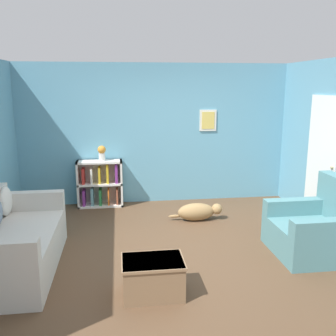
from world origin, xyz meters
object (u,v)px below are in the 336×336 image
dog (198,212)px  vase (102,152)px  couch (11,244)px  recliner_chair (317,229)px  bookshelf (100,184)px  coffee_table (153,276)px

dog → vase: bearing=148.2°
couch → recliner_chair: size_ratio=1.87×
recliner_chair → vase: bearing=140.1°
recliner_chair → vase: size_ratio=3.65×
couch → bookshelf: size_ratio=2.20×
couch → recliner_chair: (3.90, -0.05, 0.00)m
couch → dog: 2.95m
dog → recliner_chair: bearing=-47.8°
coffee_table → vase: bearing=101.4°
recliner_chair → dog: (-1.30, 1.43, -0.19)m
coffee_table → recliner_chair: bearing=17.9°
couch → coffee_table: (1.64, -0.77, -0.12)m
couch → dog: size_ratio=2.10×
couch → bookshelf: (0.96, 2.38, 0.08)m
vase → bookshelf: bearing=162.3°
vase → couch: bearing=-113.2°
recliner_chair → vase: (-2.88, 2.41, 0.67)m
recliner_chair → coffee_table: 2.37m
coffee_table → vase: (-0.63, 3.14, 0.80)m
couch → bookshelf: bearing=68.1°
couch → coffee_table: size_ratio=2.86×
recliner_chair → coffee_table: bearing=-162.1°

